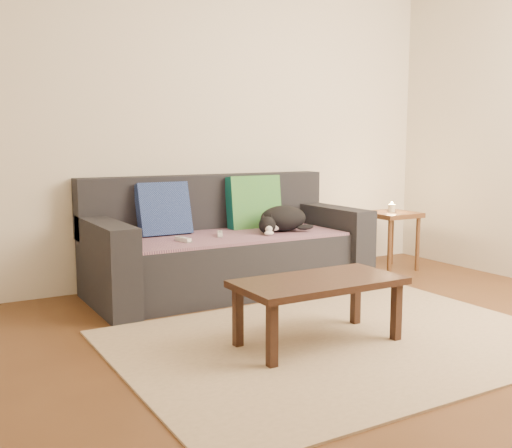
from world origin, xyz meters
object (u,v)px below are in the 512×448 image
Objects in this scene: cat at (282,219)px; wii_remote_a at (183,239)px; side_table at (391,222)px; wii_remote_b at (220,234)px; coffee_table at (319,287)px; sofa at (226,250)px.

cat reaches higher than wii_remote_a.
wii_remote_b is at bearing -179.26° from side_table.
coffee_table is at bearing -155.48° from wii_remote_b.
side_table is at bearing 36.92° from coffee_table.
cat reaches higher than coffee_table.
cat reaches higher than side_table.
side_table reaches higher than wii_remote_a.
side_table reaches higher than wii_remote_b.
wii_remote_a is (-0.44, -0.20, 0.15)m from sofa.
cat is 0.53m from wii_remote_b.
coffee_table is (-0.56, -1.25, -0.21)m from cat.
side_table is at bearing -63.00° from wii_remote_b.
cat is 1.39m from coffee_table.
side_table is (1.19, 0.06, -0.11)m from cat.
wii_remote_b is (-0.52, 0.04, -0.08)m from cat.
sofa is 2.23× the size of coffee_table.
side_table is at bearing -98.73° from wii_remote_a.
wii_remote_b is (-0.10, -0.10, 0.15)m from sofa.
coffee_table is at bearing -100.86° from cat.
wii_remote_b is at bearing 88.26° from coffee_table.
wii_remote_a is 2.06m from side_table.
cat is at bearing -98.19° from wii_remote_a.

